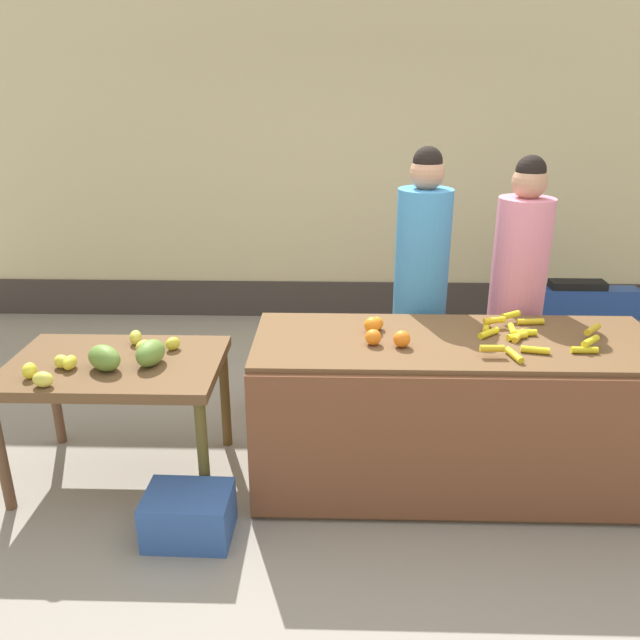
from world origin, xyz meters
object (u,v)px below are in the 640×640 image
vendor_woman_pink_shirt (516,300)px  produce_sack (278,378)px  produce_crate (189,515)px  parked_motorcycle (585,316)px  vendor_woman_blue_shirt (420,294)px

vendor_woman_pink_shirt → produce_sack: (-1.54, 0.17, -0.65)m
produce_sack → produce_crate: bearing=-104.7°
parked_motorcycle → produce_crate: size_ratio=3.64×
parked_motorcycle → produce_sack: size_ratio=2.96×
produce_crate → vendor_woman_pink_shirt: bearing=31.6°
vendor_woman_blue_shirt → parked_motorcycle: 1.94m
parked_motorcycle → vendor_woman_blue_shirt: bearing=-144.5°
parked_motorcycle → produce_crate: 3.63m
vendor_woman_pink_shirt → produce_crate: size_ratio=4.13×
produce_sack → vendor_woman_blue_shirt: bearing=-8.2°
vendor_woman_blue_shirt → parked_motorcycle: (1.52, 1.08, -0.54)m
produce_sack → parked_motorcycle: bearing=21.1°
produce_sack → vendor_woman_pink_shirt: bearing=-6.2°
vendor_woman_blue_shirt → parked_motorcycle: vendor_woman_blue_shirt is taller
vendor_woman_pink_shirt → parked_motorcycle: bearing=50.7°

